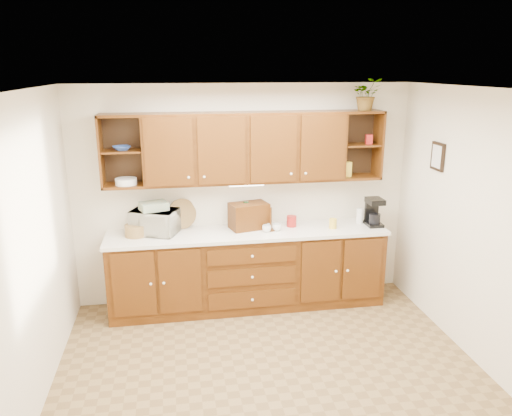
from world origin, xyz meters
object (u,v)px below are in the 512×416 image
object	(u,v)px
coffee_maker	(374,212)
potted_plant	(367,94)
microwave	(155,222)
bread_box	(249,216)

from	to	relation	value
coffee_maker	potted_plant	world-z (taller)	potted_plant
coffee_maker	potted_plant	size ratio (longest dim) A/B	0.92
microwave	potted_plant	world-z (taller)	potted_plant
bread_box	microwave	bearing A→B (deg)	166.68
bread_box	coffee_maker	size ratio (longest dim) A/B	1.29
bread_box	coffee_maker	xyz separation A→B (m)	(1.49, -0.13, 0.01)
bread_box	coffee_maker	bearing A→B (deg)	-18.95
potted_plant	microwave	bearing A→B (deg)	-179.69
microwave	potted_plant	size ratio (longest dim) A/B	1.39
bread_box	potted_plant	xyz separation A→B (m)	(1.37, 0.00, 1.38)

